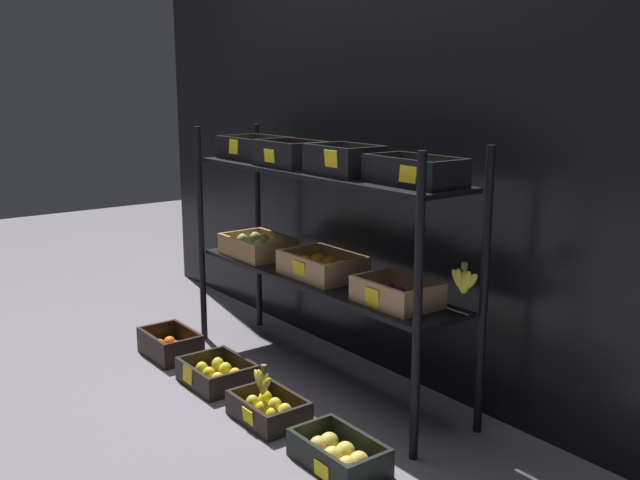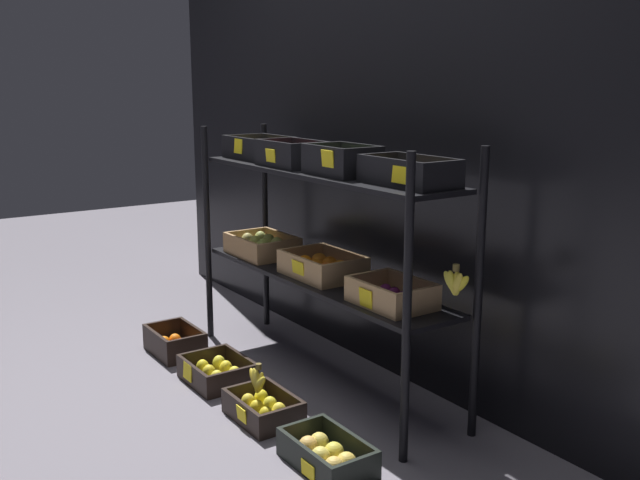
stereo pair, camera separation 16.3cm
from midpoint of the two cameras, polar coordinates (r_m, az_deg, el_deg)
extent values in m
plane|color=slate|center=(3.41, -1.40, -10.75)|extent=(10.00, 10.00, 0.00)
cube|color=black|center=(3.37, 3.72, 9.17)|extent=(3.98, 0.12, 2.30)
cylinder|color=black|center=(3.80, -10.55, 0.34)|extent=(0.03, 0.03, 1.12)
cylinder|color=black|center=(2.53, 5.84, -5.64)|extent=(0.03, 0.03, 1.12)
cylinder|color=black|center=(3.97, -6.08, 0.98)|extent=(0.03, 0.03, 1.12)
cylinder|color=black|center=(2.77, 11.12, -4.22)|extent=(0.03, 0.03, 1.12)
cube|color=black|center=(3.25, -1.44, -3.05)|extent=(1.55, 0.31, 0.02)
cube|color=black|center=(3.16, -1.49, 5.31)|extent=(1.55, 0.31, 0.02)
cube|color=#A87F51|center=(3.64, -6.19, -1.15)|extent=(0.35, 0.26, 0.01)
cube|color=#A87F51|center=(3.57, -7.85, -0.63)|extent=(0.35, 0.02, 0.09)
cube|color=#A87F51|center=(3.69, -4.61, -0.12)|extent=(0.35, 0.02, 0.09)
cube|color=#A87F51|center=(3.77, -7.53, 0.09)|extent=(0.02, 0.22, 0.09)
cube|color=#A87F51|center=(3.49, -4.77, -0.86)|extent=(0.02, 0.22, 0.09)
ellipsoid|color=tan|center=(3.68, -7.37, -0.21)|extent=(0.07, 0.07, 0.09)
ellipsoid|color=#B3BC4C|center=(3.61, -6.76, -0.44)|extent=(0.07, 0.07, 0.09)
ellipsoid|color=#A8BC4C|center=(3.54, -6.12, -0.69)|extent=(0.07, 0.07, 0.09)
ellipsoid|color=#AAB554|center=(3.72, -6.37, -0.06)|extent=(0.07, 0.07, 0.09)
ellipsoid|color=#B7C254|center=(3.65, -5.70, -0.26)|extent=(0.07, 0.07, 0.09)
ellipsoid|color=#B5C156|center=(3.58, -5.02, -0.53)|extent=(0.07, 0.07, 0.09)
cube|color=tan|center=(3.25, -1.24, -2.77)|extent=(0.36, 0.26, 0.01)
cube|color=tan|center=(3.17, -3.03, -2.19)|extent=(0.36, 0.02, 0.09)
cube|color=tan|center=(3.30, 0.46, -1.55)|extent=(0.36, 0.02, 0.09)
cube|color=tan|center=(3.37, -2.98, -1.28)|extent=(0.02, 0.23, 0.09)
cube|color=tan|center=(3.10, 0.64, -2.50)|extent=(0.02, 0.23, 0.09)
sphere|color=orange|center=(3.28, -2.66, -1.86)|extent=(0.07, 0.07, 0.07)
sphere|color=orange|center=(3.21, -1.74, -2.14)|extent=(0.07, 0.07, 0.07)
sphere|color=orange|center=(3.15, -0.94, -2.45)|extent=(0.07, 0.07, 0.07)
sphere|color=orange|center=(3.32, -1.56, -1.66)|extent=(0.07, 0.07, 0.07)
sphere|color=orange|center=(3.25, -0.68, -1.95)|extent=(0.07, 0.07, 0.07)
sphere|color=orange|center=(3.19, 0.18, -2.22)|extent=(0.07, 0.07, 0.07)
cube|color=yellow|center=(3.16, -3.16, -2.22)|extent=(0.09, 0.01, 0.06)
cube|color=tan|center=(2.86, 4.43, -4.94)|extent=(0.32, 0.23, 0.01)
cube|color=tan|center=(2.78, 2.80, -4.35)|extent=(0.32, 0.02, 0.09)
cube|color=tan|center=(2.91, 6.01, -3.60)|extent=(0.32, 0.02, 0.09)
cube|color=tan|center=(2.95, 2.50, -3.31)|extent=(0.02, 0.20, 0.09)
cube|color=tan|center=(2.74, 6.55, -4.67)|extent=(0.02, 0.20, 0.09)
sphere|color=#542E45|center=(2.89, 2.74, -4.08)|extent=(0.05, 0.05, 0.05)
sphere|color=#6D2252|center=(2.85, 3.51, -4.36)|extent=(0.05, 0.05, 0.05)
sphere|color=#591C48|center=(2.80, 4.32, -4.65)|extent=(0.05, 0.05, 0.05)
sphere|color=#561F57|center=(2.76, 5.07, -4.92)|extent=(0.05, 0.05, 0.05)
sphere|color=#661B58|center=(2.94, 3.91, -3.84)|extent=(0.05, 0.05, 0.05)
sphere|color=#62184F|center=(2.90, 4.61, -4.08)|extent=(0.05, 0.05, 0.05)
sphere|color=#561C5B|center=(2.85, 5.38, -4.39)|extent=(0.05, 0.05, 0.05)
sphere|color=#552752|center=(2.81, 6.24, -4.62)|extent=(0.05, 0.05, 0.05)
cube|color=yellow|center=(2.79, 2.44, -4.56)|extent=(0.08, 0.01, 0.07)
cube|color=black|center=(3.64, -6.47, 6.44)|extent=(0.35, 0.24, 0.01)
cube|color=black|center=(3.58, -8.06, 7.19)|extent=(0.35, 0.02, 0.10)
cube|color=black|center=(3.69, -4.97, 7.43)|extent=(0.35, 0.02, 0.10)
cube|color=black|center=(3.77, -7.78, 7.47)|extent=(0.02, 0.21, 0.10)
cube|color=black|center=(3.49, -5.10, 7.14)|extent=(0.02, 0.21, 0.10)
sphere|color=#D6B253|center=(3.69, -7.63, 7.14)|extent=(0.07, 0.07, 0.07)
sphere|color=#D7C24F|center=(3.61, -6.97, 7.05)|extent=(0.07, 0.07, 0.07)
sphere|color=gold|center=(3.55, -6.36, 6.97)|extent=(0.07, 0.07, 0.07)
sphere|color=#E7C64F|center=(3.72, -6.61, 7.22)|extent=(0.07, 0.07, 0.07)
sphere|color=#E7B051|center=(3.65, -6.03, 7.12)|extent=(0.07, 0.07, 0.07)
sphere|color=gold|center=(3.58, -5.29, 7.05)|extent=(0.07, 0.07, 0.07)
cube|color=yellow|center=(3.56, -8.13, 7.28)|extent=(0.08, 0.01, 0.07)
cube|color=black|center=(3.30, -3.78, 5.87)|extent=(0.32, 0.21, 0.01)
cube|color=black|center=(3.24, -5.23, 6.79)|extent=(0.32, 0.02, 0.11)
cube|color=black|center=(3.35, -2.41, 7.00)|extent=(0.32, 0.02, 0.11)
cube|color=black|center=(3.42, -5.21, 7.08)|extent=(0.02, 0.18, 0.11)
cube|color=black|center=(3.17, -2.27, 6.70)|extent=(0.02, 0.18, 0.11)
sphere|color=red|center=(3.32, -4.67, 6.63)|extent=(0.07, 0.07, 0.07)
sphere|color=red|center=(3.24, -3.67, 6.50)|extent=(0.07, 0.07, 0.07)
sphere|color=red|center=(3.35, -4.02, 6.70)|extent=(0.07, 0.07, 0.07)
sphere|color=red|center=(3.26, -2.89, 6.55)|extent=(0.07, 0.07, 0.07)
cube|color=yellow|center=(3.24, -5.46, 6.60)|extent=(0.08, 0.01, 0.06)
cube|color=black|center=(2.99, 0.35, 5.23)|extent=(0.30, 0.21, 0.01)
cube|color=black|center=(2.93, -1.14, 6.30)|extent=(0.30, 0.02, 0.11)
cube|color=black|center=(3.05, 1.79, 6.53)|extent=(0.30, 0.02, 0.11)
cube|color=black|center=(3.10, -1.27, 6.64)|extent=(0.02, 0.18, 0.11)
cube|color=black|center=(2.88, 2.10, 6.18)|extent=(0.02, 0.18, 0.11)
sphere|color=#85B33D|center=(3.02, -0.62, 6.09)|extent=(0.07, 0.07, 0.07)
sphere|color=#89C63B|center=(2.94, 0.61, 5.92)|extent=(0.07, 0.07, 0.07)
sphere|color=#96C141|center=(3.04, 0.18, 6.14)|extent=(0.07, 0.07, 0.07)
sphere|color=#84C746|center=(2.97, 1.23, 5.98)|extent=(0.07, 0.07, 0.07)
cube|color=yellow|center=(2.89, -0.76, 6.40)|extent=(0.08, 0.01, 0.07)
cube|color=black|center=(2.73, 5.73, 4.47)|extent=(0.38, 0.20, 0.01)
cube|color=black|center=(2.66, 4.27, 5.44)|extent=(0.38, 0.02, 0.09)
cube|color=black|center=(2.79, 7.18, 5.70)|extent=(0.38, 0.02, 0.09)
cube|color=black|center=(2.86, 3.29, 5.94)|extent=(0.02, 0.17, 0.09)
cube|color=black|center=(2.60, 8.47, 5.16)|extent=(0.02, 0.17, 0.09)
ellipsoid|color=brown|center=(2.80, 3.67, 5.51)|extent=(0.05, 0.05, 0.07)
ellipsoid|color=brown|center=(2.75, 4.58, 5.38)|extent=(0.05, 0.05, 0.07)
ellipsoid|color=brown|center=(2.71, 5.35, 5.26)|extent=(0.05, 0.05, 0.07)
ellipsoid|color=brown|center=(2.66, 6.15, 5.11)|extent=(0.05, 0.05, 0.07)
ellipsoid|color=brown|center=(2.62, 7.01, 4.99)|extent=(0.05, 0.05, 0.07)
ellipsoid|color=brown|center=(2.84, 4.56, 5.59)|extent=(0.05, 0.05, 0.07)
ellipsoid|color=brown|center=(2.79, 5.41, 5.47)|extent=(0.05, 0.05, 0.07)
ellipsoid|color=brown|center=(2.75, 6.24, 5.34)|extent=(0.05, 0.05, 0.07)
ellipsoid|color=brown|center=(2.70, 7.04, 5.21)|extent=(0.05, 0.05, 0.07)
ellipsoid|color=brown|center=(2.66, 8.04, 5.07)|extent=(0.05, 0.05, 0.07)
cube|color=yellow|center=(2.60, 5.14, 5.16)|extent=(0.08, 0.01, 0.06)
cylinder|color=brown|center=(2.59, 9.54, -2.02)|extent=(0.02, 0.02, 0.02)
ellipsoid|color=yellow|center=(2.62, 9.10, -3.17)|extent=(0.08, 0.03, 0.09)
ellipsoid|color=yellow|center=(2.61, 9.26, -3.21)|extent=(0.06, 0.03, 0.10)
ellipsoid|color=yellow|center=(2.61, 9.60, -3.22)|extent=(0.03, 0.03, 0.09)
ellipsoid|color=yellow|center=(2.60, 9.63, -3.31)|extent=(0.06, 0.03, 0.10)
ellipsoid|color=yellow|center=(2.60, 9.93, -3.32)|extent=(0.09, 0.03, 0.09)
cube|color=black|center=(3.74, -12.88, -8.80)|extent=(0.32, 0.21, 0.01)
cube|color=black|center=(3.68, -14.35, -8.15)|extent=(0.32, 0.02, 0.12)
cube|color=black|center=(3.76, -11.54, -7.59)|extent=(0.32, 0.02, 0.12)
cube|color=black|center=(3.85, -13.87, -7.21)|extent=(0.02, 0.18, 0.12)
cube|color=black|center=(3.59, -11.92, -8.58)|extent=(0.02, 0.18, 0.12)
sphere|color=orange|center=(3.78, -13.77, -8.01)|extent=(0.06, 0.06, 0.06)
sphere|color=orange|center=(3.72, -13.38, -8.38)|extent=(0.06, 0.06, 0.06)
sphere|color=orange|center=(3.66, -12.84, -8.70)|extent=(0.06, 0.06, 0.06)
sphere|color=orange|center=(3.81, -12.95, -7.83)|extent=(0.06, 0.06, 0.06)
sphere|color=orange|center=(3.74, -12.44, -8.18)|extent=(0.06, 0.06, 0.06)
sphere|color=orange|center=(3.68, -12.04, -8.54)|extent=(0.06, 0.06, 0.06)
cube|color=black|center=(3.38, -9.45, -10.99)|extent=(0.32, 0.26, 0.01)
cube|color=black|center=(3.31, -11.37, -10.59)|extent=(0.32, 0.02, 0.09)
cube|color=black|center=(3.41, -7.66, -9.73)|extent=(0.32, 0.02, 0.09)
cube|color=black|center=(3.49, -10.67, -9.35)|extent=(0.02, 0.23, 0.09)
cube|color=black|center=(3.24, -8.20, -11.03)|extent=(0.02, 0.23, 0.09)
ellipsoid|color=yellow|center=(3.41, -10.65, -10.03)|extent=(0.06, 0.06, 0.08)
ellipsoid|color=yellow|center=(3.35, -10.12, -10.43)|extent=(0.06, 0.06, 0.08)
ellipsoid|color=yellow|center=(3.29, -9.47, -10.87)|extent=(0.06, 0.06, 0.08)
ellipsoid|color=yellow|center=(3.45, -9.40, -9.72)|extent=(0.06, 0.06, 0.08)
ellipsoid|color=yellow|center=(3.39, -8.82, -10.12)|extent=(0.06, 0.06, 0.08)
ellipsoid|color=yellow|center=(3.32, -8.11, -10.57)|extent=(0.06, 0.06, 0.08)
cube|color=yellow|center=(3.33, -11.78, -10.32)|extent=(0.08, 0.01, 0.08)
cube|color=black|center=(3.02, -5.63, -13.82)|extent=(0.32, 0.22, 0.01)
cube|color=black|center=(2.96, -7.38, -13.41)|extent=(0.32, 0.02, 0.09)
cube|color=black|center=(3.05, -4.00, -12.48)|extent=(0.32, 0.02, 0.09)
cube|color=black|center=(3.12, -7.13, -11.97)|extent=(0.02, 0.19, 0.09)
cube|color=black|center=(2.89, -4.05, -14.00)|extent=(0.02, 0.19, 0.09)
ellipsoid|color=yellow|center=(3.05, -6.89, -12.71)|extent=(0.06, 0.06, 0.08)
ellipsoid|color=yellow|center=(2.99, -6.17, -13.19)|extent=(0.06, 0.06, 0.08)
ellipsoid|color=yellow|center=(2.93, -5.38, -13.70)|extent=(0.06, 0.06, 0.08)
ellipsoid|color=yellow|center=(3.08, -5.88, -12.39)|extent=(0.06, 0.06, 0.08)
ellipsoid|color=yellow|center=(3.02, -5.14, -12.94)|extent=(0.06, 0.06, 0.08)
ellipsoid|color=yellow|center=(2.97, -4.39, -13.39)|extent=(0.06, 0.06, 0.08)
cube|color=yellow|center=(2.93, -7.33, -13.61)|extent=(0.07, 0.01, 0.06)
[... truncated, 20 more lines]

